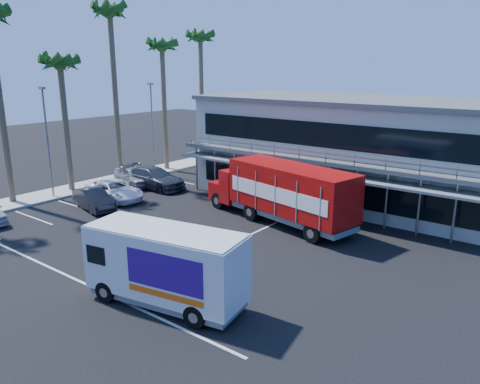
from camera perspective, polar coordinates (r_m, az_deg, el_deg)
The scene contains 15 objects.
ground at distance 25.94m, azimuth -7.18°, elevation -6.48°, with size 120.00×120.00×0.00m, color black.
building at distance 35.39m, azimuth 13.60°, elevation 5.21°, with size 22.40×12.00×7.30m.
curb_strip at distance 40.63m, azimuth -16.33°, elevation 1.11°, with size 3.00×32.00×0.16m, color #A5A399.
palm_c at distance 37.77m, azimuth -21.05°, elevation 13.73°, with size 2.80×2.80×10.75m.
palm_d at distance 41.01m, azimuth -15.52°, elevation 19.24°, with size 2.80×2.80×14.75m.
palm_e at distance 43.75m, azimuth -9.47°, elevation 16.35°, with size 2.80×2.80×12.25m.
palm_f at distance 47.99m, azimuth -4.84°, elevation 17.44°, with size 2.80×2.80×13.25m.
light_pole_near at distance 36.49m, azimuth -22.44°, elevation 6.13°, with size 0.50×0.25×8.09m.
light_pole_far at distance 42.32m, azimuth -10.64°, elevation 8.10°, with size 0.50×0.25×8.09m.
red_truck at distance 28.85m, azimuth 5.15°, elevation 0.11°, with size 11.37×4.81×3.73m.
white_van at distance 19.32m, azimuth -9.05°, elevation -8.80°, with size 6.95×3.46×3.25m.
parked_car_b at distance 33.44m, azimuth -17.41°, elevation -0.83°, with size 1.49×4.27×1.41m, color black.
parked_car_c at distance 35.36m, azimuth -15.07°, elevation 0.21°, with size 2.36×5.11×1.42m, color white.
parked_car_d at distance 38.04m, azimuth -10.50°, elevation 1.72°, with size 2.35×5.77×1.68m, color #2A2F39.
parked_car_e at distance 39.24m, azimuth -12.84°, elevation 1.92°, with size 1.85×4.61×1.57m, color gray.
Camera 1 is at (17.17, -16.96, 9.50)m, focal length 35.00 mm.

